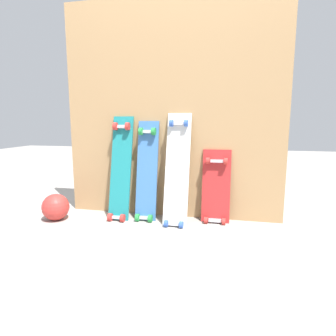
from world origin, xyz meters
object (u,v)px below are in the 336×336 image
skateboard_teal (120,172)px  rubber_ball (56,207)px  skateboard_white (177,173)px  skateboard_red (216,191)px  skateboard_blue (147,175)px

skateboard_teal → rubber_ball: 0.60m
rubber_ball → skateboard_teal: bearing=20.4°
skateboard_white → skateboard_red: skateboard_white is taller
skateboard_blue → skateboard_red: 0.57m
skateboard_blue → skateboard_white: (0.26, -0.04, 0.03)m
skateboard_white → rubber_ball: bearing=-170.1°
skateboard_teal → skateboard_red: (0.78, 0.06, -0.13)m
skateboard_teal → skateboard_white: skateboard_white is taller
skateboard_white → rubber_ball: size_ratio=4.33×
skateboard_blue → skateboard_teal: bearing=-174.1°
skateboard_teal → rubber_ball: bearing=-159.6°
skateboard_white → rubber_ball: 1.02m
skateboard_blue → skateboard_white: size_ratio=0.93×
skateboard_teal → skateboard_blue: skateboard_teal is taller
skateboard_red → rubber_ball: (-1.27, -0.24, -0.15)m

